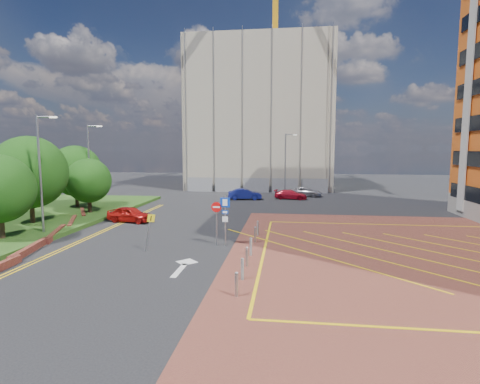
% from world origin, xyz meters
% --- Properties ---
extents(ground, '(140.00, 140.00, 0.00)m').
position_xyz_m(ground, '(0.00, 0.00, 0.00)').
color(ground, black).
rests_on(ground, ground).
extents(forecourt, '(26.00, 26.00, 0.02)m').
position_xyz_m(forecourt, '(14.00, 0.00, 0.01)').
color(forecourt, brown).
rests_on(forecourt, ground).
extents(grass_bed, '(14.00, 32.00, 0.30)m').
position_xyz_m(grass_bed, '(-18.00, 6.00, 0.15)').
color(grass_bed, '#204416').
rests_on(grass_bed, ground).
extents(retaining_wall, '(6.06, 20.33, 0.40)m').
position_xyz_m(retaining_wall, '(-11.80, 2.00, 0.20)').
color(retaining_wall, maroon).
rests_on(retaining_wall, ground).
extents(tree_b, '(5.60, 5.60, 6.74)m').
position_xyz_m(tree_b, '(-15.50, 5.00, 4.24)').
color(tree_b, '#3D2B1C').
rests_on(tree_b, grass_bed).
extents(tree_c, '(4.00, 4.00, 4.90)m').
position_xyz_m(tree_c, '(-13.50, 10.00, 3.19)').
color(tree_c, '#3D2B1C').
rests_on(tree_c, grass_bed).
extents(tree_d, '(5.00, 5.00, 6.08)m').
position_xyz_m(tree_d, '(-16.50, 13.00, 3.87)').
color(tree_d, '#3D2B1C').
rests_on(tree_d, grass_bed).
extents(lamp_left_near, '(1.53, 0.16, 8.00)m').
position_xyz_m(lamp_left_near, '(-12.42, 2.00, 4.66)').
color(lamp_left_near, '#9EA0A8').
rests_on(lamp_left_near, grass_bed).
extents(lamp_left_far, '(1.53, 0.16, 8.00)m').
position_xyz_m(lamp_left_far, '(-14.42, 12.00, 4.66)').
color(lamp_left_far, '#9EA0A8').
rests_on(lamp_left_far, grass_bed).
extents(lamp_back, '(1.53, 0.16, 8.00)m').
position_xyz_m(lamp_back, '(4.08, 28.00, 4.36)').
color(lamp_back, '#9EA0A8').
rests_on(lamp_back, ground).
extents(sign_cluster, '(1.17, 0.12, 3.20)m').
position_xyz_m(sign_cluster, '(0.30, 0.98, 1.95)').
color(sign_cluster, '#9EA0A8').
rests_on(sign_cluster, ground).
extents(warning_sign, '(0.64, 0.39, 2.25)m').
position_xyz_m(warning_sign, '(-3.75, -0.81, 1.43)').
color(warning_sign, '#9EA0A8').
rests_on(warning_sign, ground).
extents(bollard_row, '(0.14, 11.14, 0.90)m').
position_xyz_m(bollard_row, '(2.30, -1.67, 0.47)').
color(bollard_row, '#9EA0A8').
rests_on(bollard_row, forecourt).
extents(construction_building, '(21.20, 19.20, 22.00)m').
position_xyz_m(construction_building, '(0.00, 40.00, 11.00)').
color(construction_building, '#A39A85').
rests_on(construction_building, ground).
extents(tower_crane, '(1.60, 35.00, 35.40)m').
position_xyz_m(tower_crane, '(2.00, 39.44, 25.85)').
color(tower_crane, orange).
rests_on(tower_crane, ground).
extents(construction_fence, '(21.60, 0.06, 2.00)m').
position_xyz_m(construction_fence, '(1.00, 30.00, 1.00)').
color(construction_fence, gray).
rests_on(construction_fence, ground).
extents(car_red_left, '(4.02, 2.19, 1.30)m').
position_xyz_m(car_red_left, '(-8.61, 7.57, 0.65)').
color(car_red_left, '#AB120E').
rests_on(car_red_left, ground).
extents(car_blue_back, '(4.13, 1.85, 1.32)m').
position_xyz_m(car_blue_back, '(-0.70, 22.43, 0.66)').
color(car_blue_back, navy).
rests_on(car_blue_back, ground).
extents(car_red_back, '(4.09, 2.21, 1.13)m').
position_xyz_m(car_red_back, '(4.74, 23.50, 0.56)').
color(car_red_back, '#B30F22').
rests_on(car_red_back, ground).
extents(car_silver_back, '(4.62, 3.09, 1.18)m').
position_xyz_m(car_silver_back, '(6.60, 26.48, 0.59)').
color(car_silver_back, '#A9A7AF').
rests_on(car_silver_back, ground).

